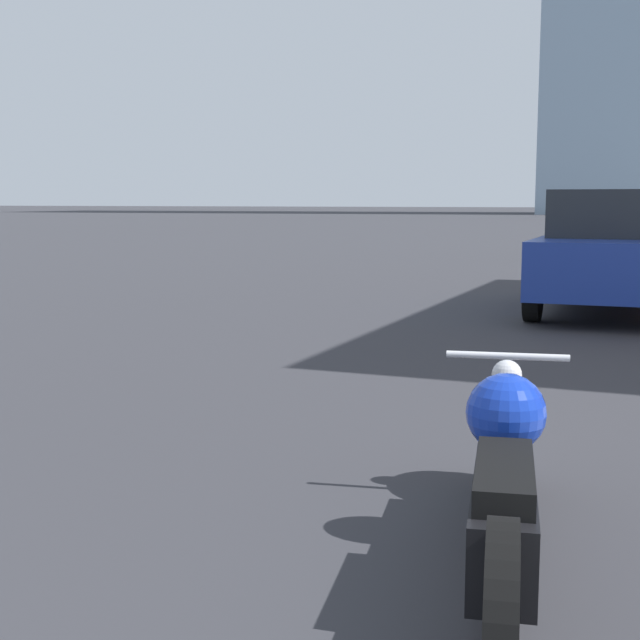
{
  "coord_description": "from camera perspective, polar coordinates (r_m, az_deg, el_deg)",
  "views": [
    {
      "loc": [
        3.82,
        0.94,
        1.56
      ],
      "look_at": [
        1.45,
        6.73,
        0.72
      ],
      "focal_mm": 50.0,
      "sensor_mm": 36.0,
      "label": 1
    }
  ],
  "objects": [
    {
      "name": "motorcycle",
      "position": [
        3.9,
        11.71,
        -9.99
      ],
      "size": [
        0.76,
        2.67,
        0.8
      ],
      "rotation": [
        0.0,
        0.0,
        0.18
      ],
      "color": "black",
      "rests_on": "ground_plane"
    },
    {
      "name": "parked_car_blue",
      "position": [
        13.06,
        17.86,
        4.2
      ],
      "size": [
        1.91,
        4.39,
        1.7
      ],
      "rotation": [
        0.0,
        0.0,
        0.03
      ],
      "color": "#1E3899",
      "rests_on": "ground_plane"
    }
  ]
}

